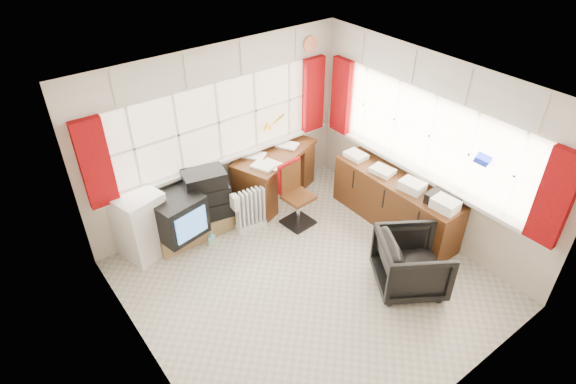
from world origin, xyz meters
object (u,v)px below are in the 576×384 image
desk_lamp (281,122)px  tv_bench (202,224)px  credenza (395,202)px  desk (275,172)px  mini_fridge (141,224)px  crt_tv (178,216)px  office_chair (412,263)px  radiator (251,213)px  task_chair (293,191)px

desk_lamp → tv_bench: desk_lamp is taller
desk_lamp → credenza: desk_lamp is taller
desk → mini_fridge: 2.17m
crt_tv → mini_fridge: 0.49m
mini_fridge → office_chair: bearing=-47.7°
office_chair → tv_bench: 2.93m
desk_lamp → mini_fridge: size_ratio=0.51×
radiator → crt_tv: bearing=166.6°
task_chair → crt_tv: (-1.57, 0.45, 0.02)m
task_chair → mini_fridge: (-2.01, 0.66, -0.05)m
task_chair → radiator: task_chair is taller
task_chair → mini_fridge: bearing=161.7°
task_chair → crt_tv: bearing=164.1°
desk → radiator: (-0.76, -0.45, -0.17)m
desk_lamp → crt_tv: desk_lamp is taller
office_chair → radiator: 2.32m
tv_bench → desk_lamp: bearing=10.1°
desk_lamp → mini_fridge: desk_lamp is taller
desk → crt_tv: desk is taller
task_chair → tv_bench: (-1.19, 0.59, -0.38)m
desk → task_chair: bearing=-103.4°
desk_lamp → task_chair: desk_lamp is taller
credenza → tv_bench: credenza is taller
crt_tv → mini_fridge: size_ratio=0.77×
crt_tv → desk_lamp: bearing=12.0°
radiator → mini_fridge: size_ratio=0.70×
task_chair → mini_fridge: size_ratio=1.03×
desk_lamp → credenza: (0.65, -1.81, -0.73)m
desk → desk_lamp: size_ratio=3.19×
office_chair → radiator: (-0.93, 2.12, -0.11)m
desk_lamp → radiator: bearing=-147.4°
desk_lamp → tv_bench: 1.93m
radiator → crt_tv: size_ratio=0.91×
desk_lamp → tv_bench: (-1.63, -0.29, -0.99)m
task_chair → credenza: size_ratio=0.48×
task_chair → credenza: bearing=-40.6°
radiator → mini_fridge: 1.49m
desk_lamp → office_chair: (-0.10, -2.78, -0.75)m
task_chair → crt_tv: task_chair is taller
radiator → tv_bench: bearing=147.9°
crt_tv → mini_fridge: mini_fridge is taller
desk → mini_fridge: mini_fridge is taller
radiator → credenza: bearing=-34.3°
office_chair → credenza: (0.76, 0.97, 0.02)m
desk → office_chair: size_ratio=1.86×
desk_lamp → mini_fridge: (-2.45, -0.21, -0.66)m
mini_fridge → desk: bearing=0.0°
desk_lamp → credenza: 2.06m
tv_bench → desk: bearing=3.4°
desk_lamp → radiator: desk_lamp is taller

